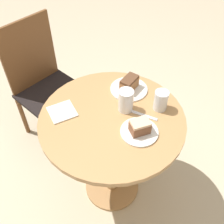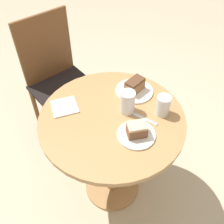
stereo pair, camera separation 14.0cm
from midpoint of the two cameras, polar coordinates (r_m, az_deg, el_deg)
ground_plane at (r=2.06m, az=2.02°, el=-15.91°), size 8.00×8.00×0.00m
table at (r=1.57m, az=2.56°, el=-5.88°), size 0.81×0.81×0.77m
chair at (r=2.14m, az=-9.82°, el=7.32°), size 0.49×0.47×0.98m
plate_near at (r=1.35m, az=8.26°, el=-5.07°), size 0.20×0.20×0.01m
plate_far at (r=1.59m, az=7.40°, el=4.46°), size 0.23×0.23×0.01m
cake_slice_near at (r=1.32m, az=8.45°, el=-3.95°), size 0.12×0.10×0.07m
cake_slice_far at (r=1.56m, az=7.55°, el=5.66°), size 0.13×0.09×0.08m
glass_lemonade at (r=1.43m, az=6.17°, el=1.82°), size 0.08×0.08×0.13m
glass_water at (r=1.45m, az=13.76°, el=1.04°), size 0.08×0.08×0.12m
napkin_stack at (r=1.49m, az=-7.68°, el=1.02°), size 0.17×0.17×0.01m
fork at (r=1.44m, az=9.30°, el=-1.38°), size 0.08×0.18×0.00m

